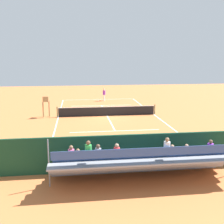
# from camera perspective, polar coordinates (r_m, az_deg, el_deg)

# --- Properties ---
(ground_plane) EXTENTS (60.00, 60.00, 0.00)m
(ground_plane) POSITION_cam_1_polar(r_m,az_deg,el_deg) (28.93, -1.02, -0.76)
(ground_plane) COLOR #C66B38
(court_line_markings) EXTENTS (10.10, 22.20, 0.01)m
(court_line_markings) POSITION_cam_1_polar(r_m,az_deg,el_deg) (28.97, -1.03, -0.74)
(court_line_markings) COLOR white
(court_line_markings) RESTS_ON ground
(tennis_net) EXTENTS (10.30, 0.10, 1.07)m
(tennis_net) POSITION_cam_1_polar(r_m,az_deg,el_deg) (28.83, -1.03, 0.22)
(tennis_net) COLOR black
(tennis_net) RESTS_ON ground
(backdrop_wall) EXTENTS (18.00, 0.16, 2.00)m
(backdrop_wall) POSITION_cam_1_polar(r_m,az_deg,el_deg) (15.33, 4.88, -8.17)
(backdrop_wall) COLOR #194228
(backdrop_wall) RESTS_ON ground
(bleacher_stand) EXTENTS (9.06, 2.40, 2.48)m
(bleacher_stand) POSITION_cam_1_polar(r_m,az_deg,el_deg) (14.10, 5.79, -10.18)
(bleacher_stand) COLOR gray
(bleacher_stand) RESTS_ON ground
(umpire_chair) EXTENTS (0.67, 0.67, 2.14)m
(umpire_chair) POSITION_cam_1_polar(r_m,az_deg,el_deg) (28.78, -13.42, 1.53)
(umpire_chair) COLOR #A88456
(umpire_chair) RESTS_ON ground
(courtside_bench) EXTENTS (1.80, 0.40, 0.93)m
(courtside_bench) POSITION_cam_1_polar(r_m,az_deg,el_deg) (16.60, 10.51, -8.38)
(courtside_bench) COLOR #33383D
(courtside_bench) RESTS_ON ground
(equipment_bag) EXTENTS (0.90, 0.36, 0.36)m
(equipment_bag) POSITION_cam_1_polar(r_m,az_deg,el_deg) (16.15, 3.93, -10.22)
(equipment_bag) COLOR black
(equipment_bag) RESTS_ON ground
(tennis_player) EXTENTS (0.45, 0.56, 1.93)m
(tennis_player) POSITION_cam_1_polar(r_m,az_deg,el_deg) (38.36, -1.64, 3.83)
(tennis_player) COLOR white
(tennis_player) RESTS_ON ground
(tennis_racket) EXTENTS (0.59, 0.37, 0.03)m
(tennis_racket) POSITION_cam_1_polar(r_m,az_deg,el_deg) (38.51, -2.79, 2.34)
(tennis_racket) COLOR black
(tennis_racket) RESTS_ON ground
(tennis_ball_near) EXTENTS (0.07, 0.07, 0.07)m
(tennis_ball_near) POSITION_cam_1_polar(r_m,az_deg,el_deg) (35.64, -2.57, 1.62)
(tennis_ball_near) COLOR #CCDB33
(tennis_ball_near) RESTS_ON ground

